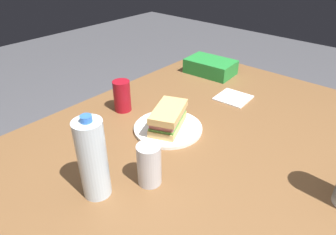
# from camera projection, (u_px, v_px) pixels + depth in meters

# --- Properties ---
(dining_table) EXTENTS (1.71, 1.11, 0.72)m
(dining_table) POSITION_uv_depth(u_px,v_px,m) (180.00, 181.00, 0.95)
(dining_table) COLOR brown
(dining_table) RESTS_ON ground_plane
(paper_plate) EXTENTS (0.24, 0.24, 0.01)m
(paper_plate) POSITION_uv_depth(u_px,v_px,m) (168.00, 128.00, 1.06)
(paper_plate) COLOR white
(paper_plate) RESTS_ON dining_table
(sandwich) EXTENTS (0.20, 0.16, 0.08)m
(sandwich) POSITION_uv_depth(u_px,v_px,m) (168.00, 117.00, 1.03)
(sandwich) COLOR #DBB26B
(sandwich) RESTS_ON paper_plate
(soda_can_red) EXTENTS (0.07, 0.07, 0.12)m
(soda_can_red) POSITION_uv_depth(u_px,v_px,m) (122.00, 96.00, 1.15)
(soda_can_red) COLOR maroon
(soda_can_red) RESTS_ON dining_table
(chip_bag) EXTENTS (0.17, 0.24, 0.07)m
(chip_bag) POSITION_uv_depth(u_px,v_px,m) (210.00, 67.00, 1.49)
(chip_bag) COLOR #268C38
(chip_bag) RESTS_ON dining_table
(water_bottle_tall) EXTENTS (0.07, 0.07, 0.24)m
(water_bottle_tall) POSITION_uv_depth(u_px,v_px,m) (93.00, 159.00, 0.75)
(water_bottle_tall) COLOR silver
(water_bottle_tall) RESTS_ON dining_table
(soda_can_silver) EXTENTS (0.07, 0.07, 0.12)m
(soda_can_silver) POSITION_uv_depth(u_px,v_px,m) (149.00, 164.00, 0.81)
(soda_can_silver) COLOR silver
(soda_can_silver) RESTS_ON dining_table
(paper_napkin) EXTENTS (0.14, 0.14, 0.01)m
(paper_napkin) POSITION_uv_depth(u_px,v_px,m) (233.00, 98.00, 1.27)
(paper_napkin) COLOR white
(paper_napkin) RESTS_ON dining_table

